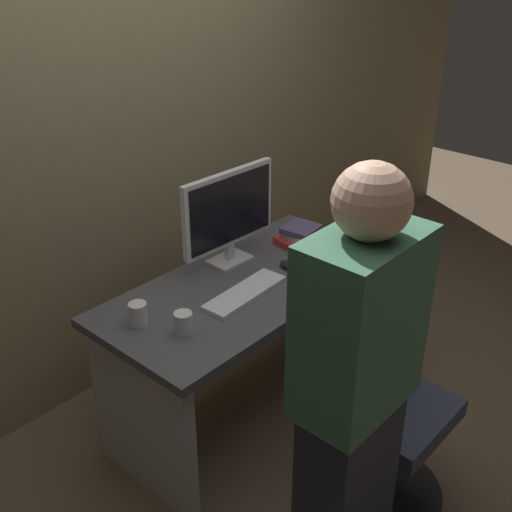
{
  "coord_description": "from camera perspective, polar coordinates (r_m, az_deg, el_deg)",
  "views": [
    {
      "loc": [
        -1.83,
        -1.69,
        2.18
      ],
      "look_at": [
        0.0,
        -0.05,
        0.89
      ],
      "focal_mm": 44.64,
      "sensor_mm": 36.0,
      "label": 1
    }
  ],
  "objects": [
    {
      "name": "cup_by_monitor",
      "position": [
        2.61,
        -10.51,
        -5.12
      ],
      "size": [
        0.07,
        0.07,
        0.1
      ],
      "primitive_type": "cylinder",
      "color": "silver",
      "rests_on": "desk"
    },
    {
      "name": "cell_phone",
      "position": [
        3.15,
        7.77,
        0.22
      ],
      "size": [
        0.12,
        0.16,
        0.01
      ],
      "primitive_type": "cube",
      "rotation": [
        0.0,
        0.0,
        0.39
      ],
      "color": "black",
      "rests_on": "desk"
    },
    {
      "name": "office_chair",
      "position": [
        2.7,
        10.84,
        -13.41
      ],
      "size": [
        0.52,
        0.52,
        0.94
      ],
      "color": "black",
      "rests_on": "ground"
    },
    {
      "name": "desk",
      "position": [
        3.0,
        -0.71,
        -6.14
      ],
      "size": [
        1.42,
        0.68,
        0.74
      ],
      "color": "#4C4C51",
      "rests_on": "ground"
    },
    {
      "name": "person_at_desk",
      "position": [
        2.08,
        8.71,
        -12.98
      ],
      "size": [
        0.4,
        0.24,
        1.64
      ],
      "color": "#262838",
      "rests_on": "ground"
    },
    {
      "name": "ground_plane",
      "position": [
        3.31,
        -0.66,
        -13.51
      ],
      "size": [
        9.0,
        9.0,
        0.0
      ],
      "primitive_type": "plane",
      "color": "brown"
    },
    {
      "name": "book_stack",
      "position": [
        3.22,
        3.94,
        1.91
      ],
      "size": [
        0.22,
        0.2,
        0.1
      ],
      "color": "red",
      "rests_on": "desk"
    },
    {
      "name": "monitor",
      "position": [
        2.94,
        -2.43,
        3.91
      ],
      "size": [
        0.54,
        0.15,
        0.46
      ],
      "color": "silver",
      "rests_on": "desk"
    },
    {
      "name": "keyboard",
      "position": [
        2.78,
        -0.99,
        -3.32
      ],
      "size": [
        0.44,
        0.15,
        0.02
      ],
      "primitive_type": "cube",
      "rotation": [
        0.0,
        0.0,
        0.05
      ],
      "color": "white",
      "rests_on": "desk"
    },
    {
      "name": "mouse",
      "position": [
        2.99,
        2.96,
        -0.82
      ],
      "size": [
        0.06,
        0.1,
        0.03
      ],
      "primitive_type": "ellipsoid",
      "color": "black",
      "rests_on": "desk"
    },
    {
      "name": "cup_near_keyboard",
      "position": [
        2.54,
        -6.52,
        -5.95
      ],
      "size": [
        0.07,
        0.07,
        0.09
      ],
      "primitive_type": "cylinder",
      "color": "silver",
      "rests_on": "desk"
    },
    {
      "name": "wall_back",
      "position": [
        3.16,
        -11.77,
        14.64
      ],
      "size": [
        6.4,
        0.1,
        3.0
      ],
      "primitive_type": "cube",
      "color": "#8C7F5B",
      "rests_on": "ground"
    }
  ]
}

